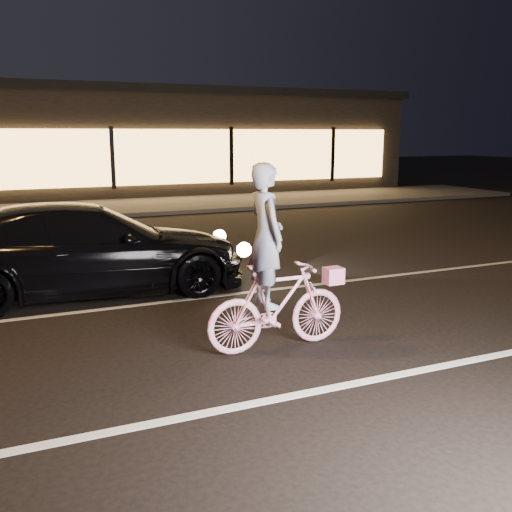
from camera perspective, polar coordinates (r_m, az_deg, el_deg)
name	(u,v)px	position (r m, az deg, el deg)	size (l,w,h in m)	color
ground	(315,332)	(7.28, 5.95, -7.53)	(90.00, 90.00, 0.00)	black
lane_stripe_near	(387,377)	(6.11, 12.93, -11.72)	(60.00, 0.12, 0.01)	silver
lane_stripe_far	(254,292)	(9.00, -0.25, -3.59)	(60.00, 0.10, 0.01)	gray
sidewalk	(124,207)	(19.42, -13.06, 4.79)	(30.00, 4.00, 0.12)	#383533
storefront	(95,141)	(25.17, -15.79, 11.03)	(25.40, 8.42, 4.20)	black
cyclist	(274,285)	(6.46, 1.85, -2.95)	(1.70, 0.59, 2.14)	#FF427F
sedan	(88,249)	(9.14, -16.49, 0.68)	(4.94, 2.16, 1.41)	black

